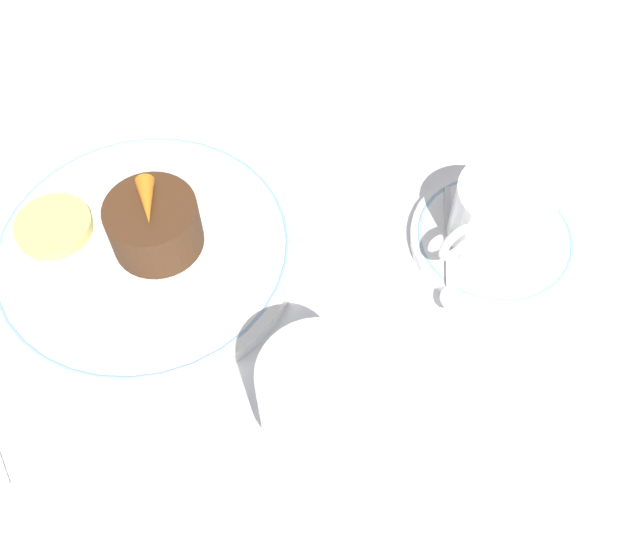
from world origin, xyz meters
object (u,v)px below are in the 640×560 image
at_px(dessert_cake, 154,225).
at_px(dinner_plate, 144,250).
at_px(coffee_cup, 500,214).
at_px(wine_glass, 319,399).

bearing_deg(dessert_cake, dinner_plate, -18.95).
distance_m(coffee_cup, wine_glass, 0.23).
bearing_deg(wine_glass, dinner_plate, -85.42).
height_order(coffee_cup, wine_glass, wine_glass).
height_order(wine_glass, dessert_cake, wine_glass).
bearing_deg(dinner_plate, wine_glass, 94.58).
bearing_deg(coffee_cup, wine_glass, 13.31).
relative_size(dinner_plate, coffee_cup, 2.45).
distance_m(dinner_plate, dessert_cake, 0.03).
xyz_separation_m(wine_glass, dessert_cake, (0.00, -0.21, -0.04)).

